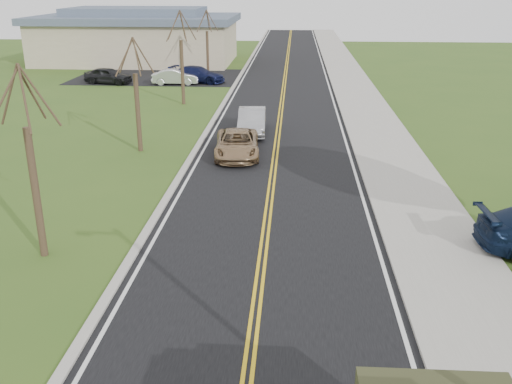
{
  "coord_description": "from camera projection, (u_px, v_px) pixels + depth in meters",
  "views": [
    {
      "loc": [
        0.9,
        -5.96,
        8.26
      ],
      "look_at": [
        -0.28,
        11.42,
        1.8
      ],
      "focal_mm": 40.0,
      "sensor_mm": 36.0,
      "label": 1
    }
  ],
  "objects": [
    {
      "name": "road",
      "position": [
        283.0,
        90.0,
        45.92
      ],
      "size": [
        8.0,
        120.0,
        0.01
      ],
      "primitive_type": "cube",
      "color": "black",
      "rests_on": "ground"
    },
    {
      "name": "curb_right",
      "position": [
        335.0,
        90.0,
        45.64
      ],
      "size": [
        0.3,
        120.0,
        0.12
      ],
      "primitive_type": "cube",
      "color": "#9E998E",
      "rests_on": "ground"
    },
    {
      "name": "sidewalk_right",
      "position": [
        357.0,
        90.0,
        45.53
      ],
      "size": [
        3.2,
        120.0,
        0.1
      ],
      "primitive_type": "cube",
      "color": "#9E998E",
      "rests_on": "ground"
    },
    {
      "name": "curb_left",
      "position": [
        232.0,
        89.0,
        46.17
      ],
      "size": [
        0.3,
        120.0,
        0.1
      ],
      "primitive_type": "cube",
      "color": "#9E998E",
      "rests_on": "ground"
    },
    {
      "name": "bare_tree_a",
      "position": [
        34.0,
        178.0,
        17.39
      ],
      "size": [
        1.93,
        2.26,
        6.08
      ],
      "color": "#38281C",
      "rests_on": "ground"
    },
    {
      "name": "bare_tree_b",
      "position": [
        137.0,
        103.0,
        28.67
      ],
      "size": [
        1.83,
        2.14,
        5.73
      ],
      "color": "#38281C",
      "rests_on": "ground"
    },
    {
      "name": "bare_tree_c",
      "position": [
        182.0,
        65.0,
        39.79
      ],
      "size": [
        2.04,
        2.39,
        6.42
      ],
      "color": "#38281C",
      "rests_on": "ground"
    },
    {
      "name": "bare_tree_d",
      "position": [
        207.0,
        49.0,
        51.09
      ],
      "size": [
        1.88,
        2.2,
        5.91
      ],
      "color": "#38281C",
      "rests_on": "ground"
    },
    {
      "name": "commercial_building",
      "position": [
        138.0,
        36.0,
        60.94
      ],
      "size": [
        25.5,
        21.5,
        5.65
      ],
      "color": "tan",
      "rests_on": "ground"
    },
    {
      "name": "suv_champagne",
      "position": [
        237.0,
        144.0,
        28.38
      ],
      "size": [
        2.5,
        4.76,
        1.28
      ],
      "primitive_type": "imported",
      "rotation": [
        0.0,
        0.0,
        0.08
      ],
      "color": "#9A7B57",
      "rests_on": "ground"
    },
    {
      "name": "sedan_silver",
      "position": [
        252.0,
        121.0,
        32.6
      ],
      "size": [
        1.71,
        4.43,
        1.44
      ],
      "primitive_type": "imported",
      "rotation": [
        0.0,
        0.0,
        0.04
      ],
      "color": "#9E9EA2",
      "rests_on": "ground"
    },
    {
      "name": "lot_car_dark",
      "position": [
        108.0,
        76.0,
        48.5
      ],
      "size": [
        4.28,
        2.36,
        1.38
      ],
      "primitive_type": "imported",
      "rotation": [
        0.0,
        0.0,
        1.38
      ],
      "color": "black",
      "rests_on": "ground"
    },
    {
      "name": "lot_car_silver",
      "position": [
        175.0,
        77.0,
        48.15
      ],
      "size": [
        4.0,
        1.7,
        1.28
      ],
      "primitive_type": "imported",
      "rotation": [
        0.0,
        0.0,
        1.66
      ],
      "color": "silver",
      "rests_on": "ground"
    },
    {
      "name": "lot_car_navy",
      "position": [
        198.0,
        75.0,
        49.01
      ],
      "size": [
        5.13,
        3.03,
        1.39
      ],
      "primitive_type": "imported",
      "rotation": [
        0.0,
        0.0,
        1.33
      ],
      "color": "#0F153A",
      "rests_on": "ground"
    }
  ]
}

